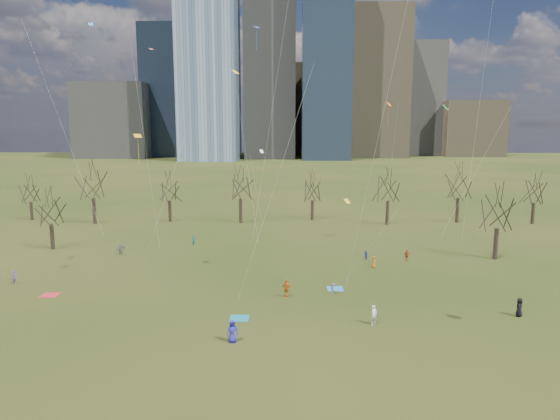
{
  "coord_description": "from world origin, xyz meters",
  "views": [
    {
      "loc": [
        0.91,
        -41.1,
        16.11
      ],
      "look_at": [
        0.0,
        12.0,
        7.0
      ],
      "focal_mm": 32.0,
      "sensor_mm": 36.0,
      "label": 1
    }
  ],
  "objects_px": {
    "blanket_navy": "(335,289)",
    "person_1": "(374,315)",
    "person_0": "(232,331)",
    "person_4": "(286,288)",
    "blanket_crimson": "(50,295)",
    "blanket_teal": "(239,318)"
  },
  "relations": [
    {
      "from": "blanket_navy",
      "to": "person_4",
      "type": "relative_size",
      "value": 0.94
    },
    {
      "from": "blanket_navy",
      "to": "person_1",
      "type": "height_order",
      "value": "person_1"
    },
    {
      "from": "person_0",
      "to": "person_4",
      "type": "xyz_separation_m",
      "value": [
        4.02,
        10.01,
        -0.01
      ]
    },
    {
      "from": "person_4",
      "to": "blanket_navy",
      "type": "bearing_deg",
      "value": -123.65
    },
    {
      "from": "blanket_teal",
      "to": "blanket_crimson",
      "type": "relative_size",
      "value": 1.0
    },
    {
      "from": "blanket_teal",
      "to": "person_0",
      "type": "xyz_separation_m",
      "value": [
        -0.06,
        -4.67,
        0.85
      ]
    },
    {
      "from": "blanket_teal",
      "to": "person_1",
      "type": "distance_m",
      "value": 11.2
    },
    {
      "from": "person_0",
      "to": "blanket_crimson",
      "type": "bearing_deg",
      "value": 131.52
    },
    {
      "from": "blanket_navy",
      "to": "blanket_crimson",
      "type": "xyz_separation_m",
      "value": [
        -27.49,
        -2.34,
        0.0
      ]
    },
    {
      "from": "blanket_teal",
      "to": "person_1",
      "type": "relative_size",
      "value": 0.97
    },
    {
      "from": "blanket_navy",
      "to": "person_0",
      "type": "xyz_separation_m",
      "value": [
        -8.86,
        -12.48,
        0.85
      ]
    },
    {
      "from": "person_0",
      "to": "blanket_teal",
      "type": "bearing_deg",
      "value": 69.3
    },
    {
      "from": "blanket_crimson",
      "to": "person_0",
      "type": "distance_m",
      "value": 21.23
    },
    {
      "from": "person_1",
      "to": "blanket_crimson",
      "type": "bearing_deg",
      "value": 124.33
    },
    {
      "from": "person_1",
      "to": "person_4",
      "type": "distance_m",
      "value": 9.63
    },
    {
      "from": "blanket_navy",
      "to": "person_4",
      "type": "distance_m",
      "value": 5.5
    },
    {
      "from": "person_1",
      "to": "person_4",
      "type": "relative_size",
      "value": 0.97
    },
    {
      "from": "person_0",
      "to": "person_4",
      "type": "bearing_deg",
      "value": 48.19
    },
    {
      "from": "blanket_teal",
      "to": "blanket_navy",
      "type": "relative_size",
      "value": 1.0
    },
    {
      "from": "blanket_teal",
      "to": "blanket_crimson",
      "type": "bearing_deg",
      "value": 163.67
    },
    {
      "from": "blanket_teal",
      "to": "blanket_navy",
      "type": "bearing_deg",
      "value": 41.62
    },
    {
      "from": "person_0",
      "to": "person_1",
      "type": "xyz_separation_m",
      "value": [
        11.17,
        3.55,
        -0.04
      ]
    }
  ]
}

